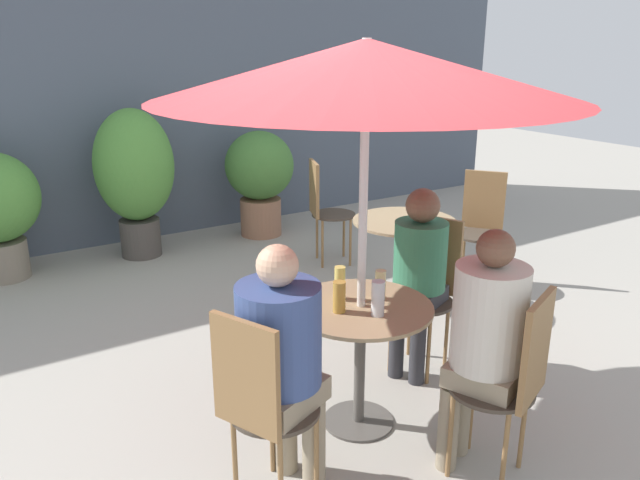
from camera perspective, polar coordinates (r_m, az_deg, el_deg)
ground_plane at (r=3.62m, az=1.35°, el=-16.27°), size 20.00×20.00×0.00m
storefront_wall at (r=6.59m, az=-18.05°, el=12.53°), size 10.00×0.06×3.00m
cafe_table_near at (r=3.34m, az=3.71°, el=-8.48°), size 0.76×0.76×0.71m
cafe_table_far at (r=4.86m, az=7.67°, el=0.13°), size 0.80×0.80×0.71m
bistro_chair_0 at (r=2.75m, az=-5.54°, el=-14.16°), size 0.45×0.44×0.97m
bistro_chair_1 at (r=3.04m, az=17.34°, el=-11.55°), size 0.44×0.45×0.97m
bistro_chair_2 at (r=4.00m, az=9.89°, el=-3.63°), size 0.45×0.44×0.97m
bistro_chair_3 at (r=5.43m, az=14.56°, el=1.88°), size 0.46×0.46×0.97m
bistro_chair_4 at (r=5.75m, az=0.29°, el=3.37°), size 0.45×0.44×0.97m
seated_person_0 at (r=2.77m, az=-3.52°, el=-10.19°), size 0.45×0.43×1.23m
seated_person_1 at (r=3.01m, az=14.83°, el=-8.20°), size 0.39×0.41×1.24m
seated_person_2 at (r=3.82m, az=9.01°, el=-2.33°), size 0.39×0.37×1.20m
beer_glass_0 at (r=3.17m, az=1.77°, el=-5.22°), size 0.07×0.07×0.16m
beer_glass_1 at (r=3.14m, az=5.32°, el=-5.33°), size 0.07×0.07×0.18m
beer_glass_2 at (r=3.33m, az=5.54°, el=-4.10°), size 0.06×0.06×0.16m
beer_glass_3 at (r=3.31m, az=1.82°, el=-3.95°), size 0.06×0.06×0.18m
potted_plant_1 at (r=6.16m, az=-16.60°, el=6.03°), size 0.74×0.74×1.42m
potted_plant_2 at (r=6.63m, az=-5.54°, el=6.02°), size 0.72×0.72×1.12m
umbrella at (r=3.00m, az=4.25°, el=15.23°), size 2.04×2.04×2.04m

